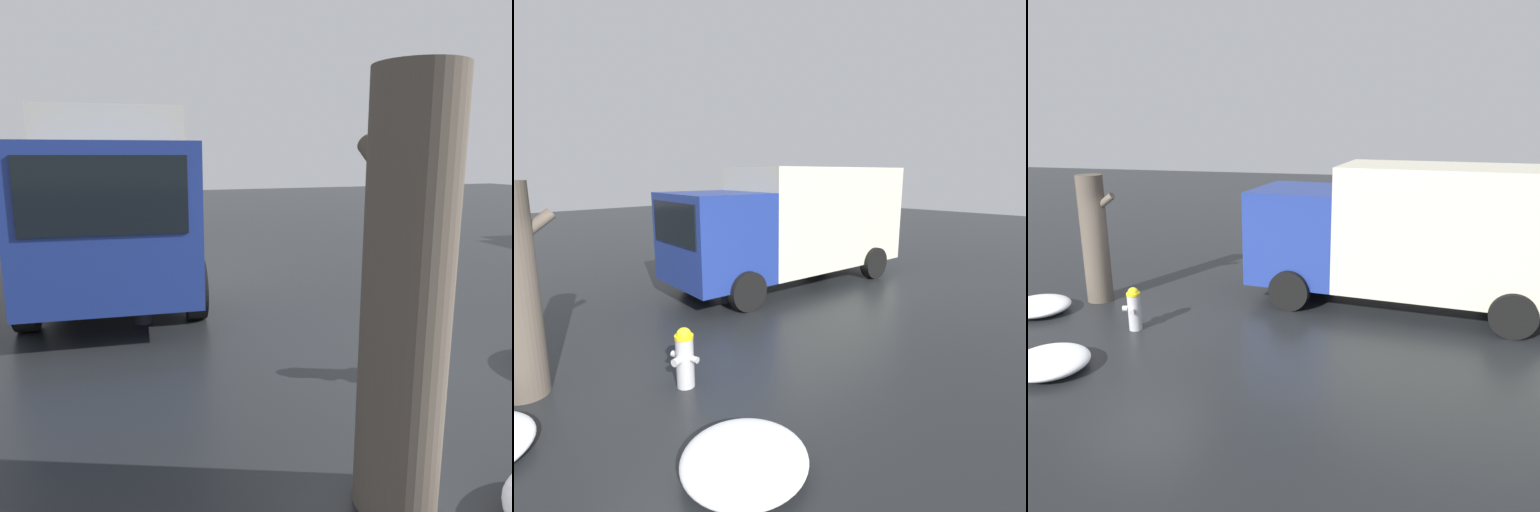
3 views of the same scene
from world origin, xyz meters
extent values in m
plane|color=black|center=(0.00, 0.00, 0.00)|extent=(60.00, 60.00, 0.00)
cylinder|color=#B7B7BC|center=(0.00, 0.00, 0.36)|extent=(0.25, 0.25, 0.73)
cylinder|color=yellow|center=(0.00, 0.00, 0.75)|extent=(0.27, 0.27, 0.05)
sphere|color=yellow|center=(0.00, 0.00, 0.78)|extent=(0.22, 0.22, 0.22)
cylinder|color=#B7B7BC|center=(-0.17, -0.05, 0.45)|extent=(0.13, 0.14, 0.11)
cylinder|color=#B7B7BC|center=(0.05, -0.17, 0.45)|extent=(0.12, 0.12, 0.09)
cylinder|color=#B7B7BC|center=(-0.05, 0.17, 0.45)|extent=(0.12, 0.12, 0.09)
cylinder|color=brown|center=(-1.68, 1.36, 1.46)|extent=(0.58, 0.58, 2.92)
cylinder|color=brown|center=(-1.42, 1.36, 2.28)|extent=(0.66, 0.16, 0.53)
cube|color=navy|center=(2.78, 2.97, 1.51)|extent=(2.24, 2.51, 2.11)
cube|color=black|center=(1.76, 3.07, 1.93)|extent=(0.22, 1.94, 0.93)
cube|color=beige|center=(6.19, 2.63, 1.80)|extent=(5.03, 2.78, 2.71)
cylinder|color=black|center=(2.77, 1.80, 0.45)|extent=(0.92, 0.37, 0.90)
cylinder|color=black|center=(2.99, 4.11, 0.45)|extent=(0.92, 0.37, 0.90)
cylinder|color=black|center=(7.28, 1.36, 0.45)|extent=(0.92, 0.37, 0.90)
cylinder|color=black|center=(7.50, 3.67, 0.45)|extent=(0.92, 0.37, 0.90)
cylinder|color=#23232D|center=(2.79, 2.57, 0.41)|extent=(0.26, 0.26, 0.82)
cylinder|color=#234C8C|center=(2.79, 2.57, 1.16)|extent=(0.37, 0.37, 0.68)
sphere|color=tan|center=(2.79, 2.57, 1.61)|extent=(0.22, 0.22, 0.22)
ellipsoid|color=white|center=(-2.53, 0.32, 0.15)|extent=(1.34, 1.31, 0.31)
ellipsoid|color=white|center=(-0.52, -1.89, 0.16)|extent=(1.31, 1.31, 0.33)
camera|label=1|loc=(-4.29, 3.29, 2.39)|focal=35.00mm
camera|label=2|loc=(-2.82, -4.58, 3.01)|focal=28.00mm
camera|label=3|loc=(5.09, -8.36, 4.09)|focal=35.00mm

